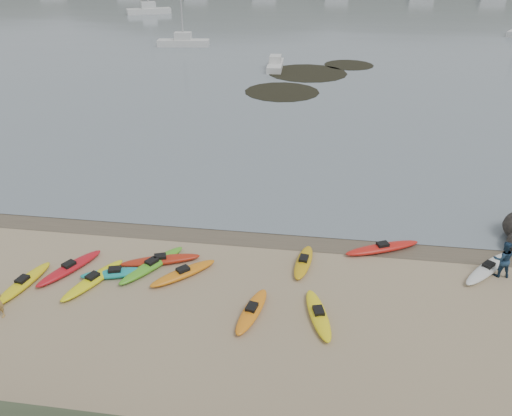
# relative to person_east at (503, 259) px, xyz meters

# --- Properties ---
(ground) EXTENTS (600.00, 600.00, 0.00)m
(ground) POSITION_rel_person_east_xyz_m (-11.58, 2.14, -0.89)
(ground) COLOR tan
(ground) RESTS_ON ground
(wet_sand) EXTENTS (60.00, 60.00, 0.00)m
(wet_sand) POSITION_rel_person_east_xyz_m (-11.58, 1.84, -0.89)
(wet_sand) COLOR brown
(wet_sand) RESTS_ON ground
(kayaks) EXTENTS (22.88, 8.39, 0.34)m
(kayaks) POSITION_rel_person_east_xyz_m (-12.93, -1.97, -0.72)
(kayaks) COLOR #B12712
(kayaks) RESTS_ON ground
(person_east) EXTENTS (0.90, 0.72, 1.78)m
(person_east) POSITION_rel_person_east_xyz_m (0.00, 0.00, 0.00)
(person_east) COLOR navy
(person_east) RESTS_ON ground
(kelp_mats) EXTENTS (13.91, 20.58, 0.04)m
(kelp_mats) POSITION_rel_person_east_xyz_m (-10.47, 37.16, -0.86)
(kelp_mats) COLOR black
(kelp_mats) RESTS_ON water
(moored_boats) EXTENTS (96.09, 81.77, 1.28)m
(moored_boats) POSITION_rel_person_east_xyz_m (-7.39, 82.24, -0.32)
(moored_boats) COLOR silver
(moored_boats) RESTS_ON ground
(far_hills) EXTENTS (550.00, 135.00, 80.00)m
(far_hills) POSITION_rel_person_east_xyz_m (27.80, 196.11, -16.82)
(far_hills) COLOR #384235
(far_hills) RESTS_ON ground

